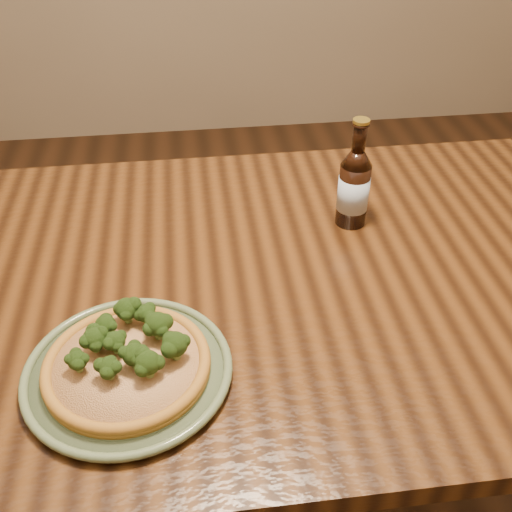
{
  "coord_description": "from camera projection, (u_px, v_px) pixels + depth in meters",
  "views": [
    {
      "loc": [
        -0.01,
        -0.73,
        1.44
      ],
      "look_at": [
        0.09,
        0.06,
        0.82
      ],
      "focal_mm": 42.0,
      "sensor_mm": 36.0,
      "label": 1
    }
  ],
  "objects": [
    {
      "name": "table",
      "position": [
        208.0,
        315.0,
        1.14
      ],
      "size": [
        1.6,
        0.9,
        0.75
      ],
      "color": "#42240E",
      "rests_on": "ground"
    },
    {
      "name": "pizza",
      "position": [
        128.0,
        361.0,
        0.89
      ],
      "size": [
        0.25,
        0.25,
        0.06
      ],
      "rotation": [
        0.0,
        0.0,
        -0.32
      ],
      "color": "#A77125",
      "rests_on": "plate"
    },
    {
      "name": "beer_bottle",
      "position": [
        354.0,
        187.0,
        1.17
      ],
      "size": [
        0.06,
        0.06,
        0.23
      ],
      "rotation": [
        0.0,
        0.0,
        -0.33
      ],
      "color": "black",
      "rests_on": "table"
    },
    {
      "name": "plate",
      "position": [
        128.0,
        371.0,
        0.89
      ],
      "size": [
        0.31,
        0.31,
        0.02
      ],
      "rotation": [
        0.0,
        0.0,
        0.33
      ],
      "color": "#5A6A49",
      "rests_on": "table"
    }
  ]
}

